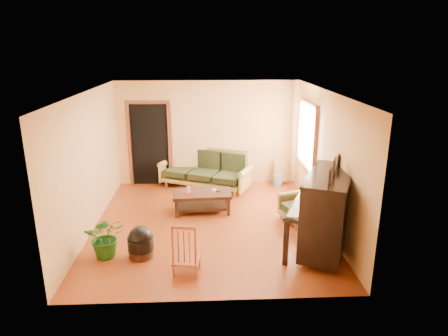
{
  "coord_description": "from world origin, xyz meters",
  "views": [
    {
      "loc": [
        -0.05,
        -7.28,
        3.42
      ],
      "look_at": [
        0.3,
        0.2,
        1.1
      ],
      "focal_mm": 32.0,
      "sensor_mm": 36.0,
      "label": 1
    }
  ],
  "objects_px": {
    "ceramic_crock": "(278,180)",
    "sofa": "(205,169)",
    "footstool": "(141,245)",
    "potted_plant": "(106,236)",
    "armchair": "(301,204)",
    "coffee_table": "(202,202)",
    "piano": "(327,214)",
    "red_chair": "(186,247)"
  },
  "relations": [
    {
      "from": "sofa",
      "to": "armchair",
      "type": "relative_size",
      "value": 2.76
    },
    {
      "from": "armchair",
      "to": "footstool",
      "type": "height_order",
      "value": "armchair"
    },
    {
      "from": "armchair",
      "to": "ceramic_crock",
      "type": "xyz_separation_m",
      "value": [
        -0.07,
        2.2,
        -0.26
      ]
    },
    {
      "from": "coffee_table",
      "to": "piano",
      "type": "height_order",
      "value": "piano"
    },
    {
      "from": "armchair",
      "to": "potted_plant",
      "type": "xyz_separation_m",
      "value": [
        -3.56,
        -1.16,
        -0.04
      ]
    },
    {
      "from": "armchair",
      "to": "red_chair",
      "type": "xyz_separation_m",
      "value": [
        -2.2,
        -1.71,
        0.03
      ]
    },
    {
      "from": "piano",
      "to": "footstool",
      "type": "xyz_separation_m",
      "value": [
        -3.13,
        -0.03,
        -0.5
      ]
    },
    {
      "from": "sofa",
      "to": "armchair",
      "type": "height_order",
      "value": "sofa"
    },
    {
      "from": "armchair",
      "to": "sofa",
      "type": "bearing_deg",
      "value": 111.34
    },
    {
      "from": "armchair",
      "to": "potted_plant",
      "type": "relative_size",
      "value": 1.1
    },
    {
      "from": "footstool",
      "to": "coffee_table",
      "type": "bearing_deg",
      "value": 61.3
    },
    {
      "from": "footstool",
      "to": "red_chair",
      "type": "height_order",
      "value": "red_chair"
    },
    {
      "from": "footstool",
      "to": "ceramic_crock",
      "type": "bearing_deg",
      "value": 49.4
    },
    {
      "from": "ceramic_crock",
      "to": "potted_plant",
      "type": "bearing_deg",
      "value": -136.03
    },
    {
      "from": "sofa",
      "to": "ceramic_crock",
      "type": "relative_size",
      "value": 7.96
    },
    {
      "from": "footstool",
      "to": "potted_plant",
      "type": "bearing_deg",
      "value": 175.87
    },
    {
      "from": "armchair",
      "to": "potted_plant",
      "type": "height_order",
      "value": "armchair"
    },
    {
      "from": "coffee_table",
      "to": "ceramic_crock",
      "type": "distance_m",
      "value": 2.45
    },
    {
      "from": "footstool",
      "to": "ceramic_crock",
      "type": "height_order",
      "value": "footstool"
    },
    {
      "from": "piano",
      "to": "footstool",
      "type": "distance_m",
      "value": 3.17
    },
    {
      "from": "red_chair",
      "to": "potted_plant",
      "type": "xyz_separation_m",
      "value": [
        -1.36,
        0.55,
        -0.06
      ]
    },
    {
      "from": "sofa",
      "to": "footstool",
      "type": "bearing_deg",
      "value": -82.79
    },
    {
      "from": "sofa",
      "to": "piano",
      "type": "height_order",
      "value": "piano"
    },
    {
      "from": "piano",
      "to": "potted_plant",
      "type": "xyz_separation_m",
      "value": [
        -3.7,
        0.01,
        -0.34
      ]
    },
    {
      "from": "piano",
      "to": "coffee_table",
      "type": "bearing_deg",
      "value": 164.14
    },
    {
      "from": "red_chair",
      "to": "sofa",
      "type": "bearing_deg",
      "value": 94.14
    },
    {
      "from": "piano",
      "to": "potted_plant",
      "type": "bearing_deg",
      "value": -155.26
    },
    {
      "from": "sofa",
      "to": "footstool",
      "type": "xyz_separation_m",
      "value": [
        -1.08,
        -3.36,
        -0.27
      ]
    },
    {
      "from": "footstool",
      "to": "red_chair",
      "type": "relative_size",
      "value": 0.5
    },
    {
      "from": "coffee_table",
      "to": "potted_plant",
      "type": "bearing_deg",
      "value": -131.12
    },
    {
      "from": "coffee_table",
      "to": "potted_plant",
      "type": "xyz_separation_m",
      "value": [
        -1.58,
        -1.81,
        0.14
      ]
    },
    {
      "from": "armchair",
      "to": "ceramic_crock",
      "type": "relative_size",
      "value": 2.88
    },
    {
      "from": "ceramic_crock",
      "to": "sofa",
      "type": "bearing_deg",
      "value": -178.6
    },
    {
      "from": "sofa",
      "to": "coffee_table",
      "type": "height_order",
      "value": "sofa"
    },
    {
      "from": "ceramic_crock",
      "to": "potted_plant",
      "type": "height_order",
      "value": "potted_plant"
    },
    {
      "from": "sofa",
      "to": "potted_plant",
      "type": "relative_size",
      "value": 3.04
    },
    {
      "from": "sofa",
      "to": "red_chair",
      "type": "distance_m",
      "value": 3.88
    },
    {
      "from": "potted_plant",
      "to": "red_chair",
      "type": "bearing_deg",
      "value": -22.03
    },
    {
      "from": "coffee_table",
      "to": "red_chair",
      "type": "relative_size",
      "value": 1.41
    },
    {
      "from": "red_chair",
      "to": "potted_plant",
      "type": "distance_m",
      "value": 1.47
    },
    {
      "from": "piano",
      "to": "red_chair",
      "type": "height_order",
      "value": "piano"
    },
    {
      "from": "potted_plant",
      "to": "ceramic_crock",
      "type": "bearing_deg",
      "value": 43.97
    }
  ]
}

